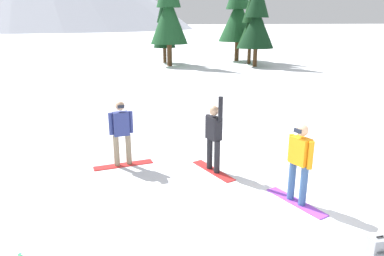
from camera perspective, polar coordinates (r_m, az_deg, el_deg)
ground_plane at (r=7.02m, az=13.96°, el=-15.67°), size 800.00×800.00×0.00m
snowboarder_foreground at (r=7.69m, az=16.77°, el=-5.29°), size 0.63×1.51×1.73m
snowboarder_midground at (r=8.93m, az=3.47°, el=-1.33°), size 0.66×1.55×1.99m
snowboarder_background at (r=9.47m, az=-11.19°, el=-0.68°), size 1.58×0.37×1.75m
backpack_grey at (r=6.67m, az=27.59°, el=-16.94°), size 0.33×0.28×0.47m
pine_tree_tall at (r=33.42m, az=-4.47°, el=16.15°), size 2.02×2.02×6.26m
pine_tree_twin at (r=30.99m, az=10.32°, el=16.65°), size 2.96×2.96×6.99m
pine_tree_slender at (r=35.32m, az=7.38°, el=17.97°), size 3.59×3.59×8.37m
pine_tree_broad at (r=31.07m, az=-3.74°, el=18.29°), size 3.14×3.14×8.41m
pine_tree_leaning at (r=33.02m, az=9.32°, el=15.96°), size 2.31×2.31×6.23m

